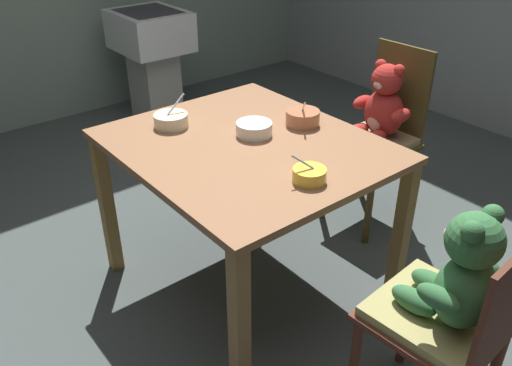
% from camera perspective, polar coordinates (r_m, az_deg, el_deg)
% --- Properties ---
extents(ground_plane, '(5.20, 5.20, 0.04)m').
position_cam_1_polar(ground_plane, '(2.60, -0.87, -11.01)').
color(ground_plane, '#434B4A').
extents(dining_table, '(1.09, 0.94, 0.75)m').
position_cam_1_polar(dining_table, '(2.22, -1.00, 2.04)').
color(dining_table, brown).
rests_on(dining_table, ground_plane).
extents(teddy_chair_near_right, '(0.43, 0.42, 0.90)m').
position_cam_1_polar(teddy_chair_near_right, '(1.76, 20.58, -11.32)').
color(teddy_chair_near_right, '#542B1E').
rests_on(teddy_chair_near_right, ground_plane).
extents(teddy_chair_far_center, '(0.38, 0.41, 0.96)m').
position_cam_1_polar(teddy_chair_far_center, '(2.86, 13.19, 6.55)').
color(teddy_chair_far_center, '#473B1B').
rests_on(teddy_chair_far_center, ground_plane).
extents(porridge_bowl_terracotta_far_center, '(0.15, 0.15, 0.14)m').
position_cam_1_polar(porridge_bowl_terracotta_far_center, '(2.34, 5.03, 7.04)').
color(porridge_bowl_terracotta_far_center, '#B8734F').
rests_on(porridge_bowl_terracotta_far_center, dining_table).
extents(porridge_bowl_white_center, '(0.15, 0.15, 0.06)m').
position_cam_1_polar(porridge_bowl_white_center, '(2.23, -0.21, 5.88)').
color(porridge_bowl_white_center, white).
rests_on(porridge_bowl_white_center, dining_table).
extents(porridge_bowl_yellow_near_right, '(0.12, 0.12, 0.11)m').
position_cam_1_polar(porridge_bowl_yellow_near_right, '(1.90, 5.75, 0.91)').
color(porridge_bowl_yellow_near_right, yellow).
rests_on(porridge_bowl_yellow_near_right, dining_table).
extents(porridge_bowl_cream_near_left, '(0.15, 0.16, 0.13)m').
position_cam_1_polar(porridge_bowl_cream_near_left, '(2.34, -9.11, 6.72)').
color(porridge_bowl_cream_near_left, beige).
rests_on(porridge_bowl_cream_near_left, dining_table).
extents(sink_basin, '(0.55, 0.48, 0.83)m').
position_cam_1_polar(sink_basin, '(4.22, -11.13, 13.86)').
color(sink_basin, '#B7B2A8').
rests_on(sink_basin, ground_plane).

